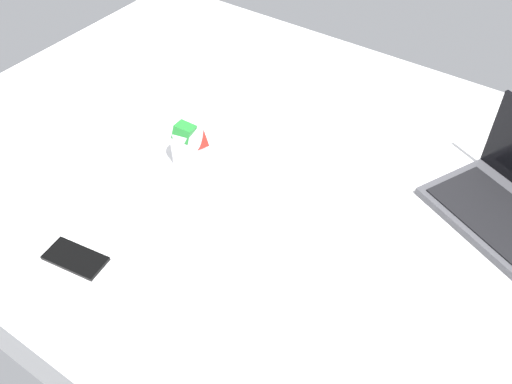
% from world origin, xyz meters
% --- Properties ---
extents(bed_mattress, '(1.80, 1.40, 0.18)m').
position_xyz_m(bed_mattress, '(0.00, 0.00, 0.09)').
color(bed_mattress, white).
rests_on(bed_mattress, ground).
extents(snack_cup, '(0.11, 0.09, 0.13)m').
position_xyz_m(snack_cup, '(-0.13, -0.09, 0.24)').
color(snack_cup, silver).
rests_on(snack_cup, bed_mattress).
extents(cell_phone, '(0.15, 0.09, 0.01)m').
position_xyz_m(cell_phone, '(-0.12, -0.50, 0.18)').
color(cell_phone, black).
rests_on(cell_phone, bed_mattress).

